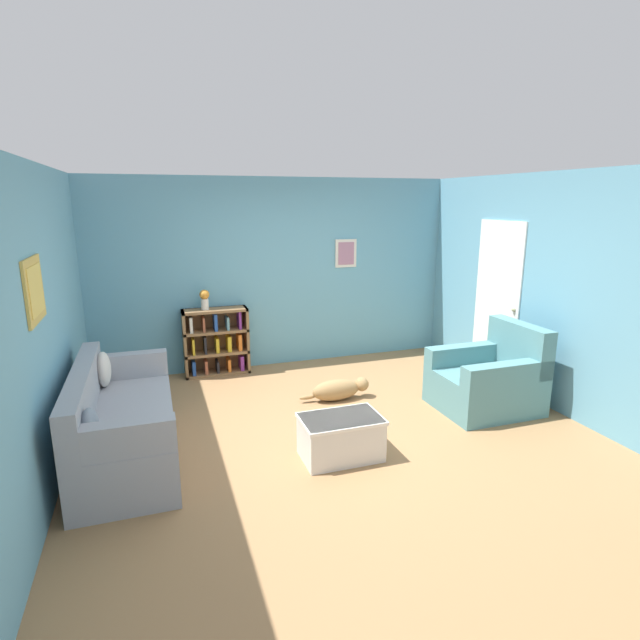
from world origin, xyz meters
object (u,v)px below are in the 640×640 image
Objects in this scene: recliner_chair at (490,380)px; coffee_table at (341,436)px; dog at (339,389)px; vase at (205,298)px; bookshelf at (216,342)px; couch at (121,425)px.

recliner_chair is 2.06m from coffee_table.
dog is at bearing 69.86° from coffee_table.
vase is at bearing 108.48° from coffee_table.
vase is (-1.35, 1.39, 0.92)m from dog.
recliner_chair is 1.22× the size of dog.
coffee_table is 0.86× the size of dog.
coffee_table is (0.76, -2.67, -0.23)m from bookshelf.
couch is 2.37m from vase.
recliner_chair is 1.71m from dog.
couch is 2.34m from bookshelf.
couch is 3.87m from recliner_chair.
couch is 1.99m from coffee_table.
couch is 2.15× the size of bookshelf.
couch is at bearing 161.67° from coffee_table.
bookshelf reaches higher than couch.
recliner_chair is at bearing -36.66° from vase.
coffee_table is 1.35m from dog.
couch is at bearing 178.40° from recliner_chair.
vase reaches higher than bookshelf.
bookshelf is at bearing 7.82° from vase.
coffee_table is at bearing -110.14° from dog.
recliner_chair is at bearing 14.56° from coffee_table.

